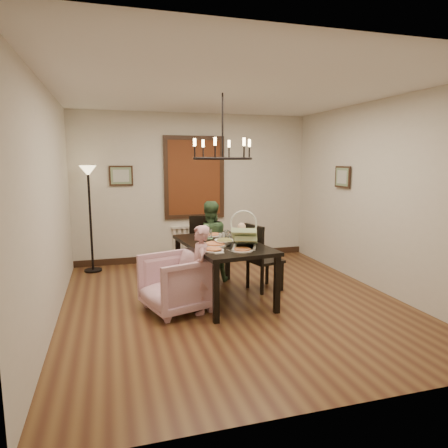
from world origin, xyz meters
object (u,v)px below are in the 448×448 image
dining_table (223,249)px  armchair (177,283)px  chair_far (203,246)px  baby_bouncer (245,235)px  elderly_woman (200,277)px  drinking_glass (228,239)px  chair_right (265,257)px  floor_lamp (91,221)px  seated_man (209,248)px

dining_table → armchair: 0.83m
chair_far → baby_bouncer: bearing=-71.9°
dining_table → baby_bouncer: baby_bouncer is taller
elderly_woman → drinking_glass: 0.73m
chair_right → baby_bouncer: baby_bouncer is taller
chair_far → elderly_woman: size_ratio=1.08×
dining_table → drinking_glass: size_ratio=12.79×
chair_far → drinking_glass: bearing=-76.4°
baby_bouncer → floor_lamp: size_ratio=0.29×
dining_table → elderly_woman: size_ratio=1.92×
chair_far → dining_table: bearing=-79.1°
chair_far → drinking_glass: chair_far is taller
dining_table → chair_far: (-0.02, 1.15, -0.21)m
dining_table → chair_far: 1.16m
chair_right → armchair: size_ratio=1.25×
elderly_woman → armchair: bearing=-113.2°
floor_lamp → chair_far: bearing=-24.0°
dining_table → armchair: bearing=-164.5°
dining_table → chair_right: size_ratio=1.78×
chair_far → armchair: bearing=-105.3°
chair_right → elderly_woman: chair_right is taller
chair_far → chair_right: size_ratio=0.99×
chair_far → floor_lamp: bearing=166.1°
chair_right → elderly_woman: size_ratio=1.08×
baby_bouncer → drinking_glass: (-0.14, 0.30, -0.10)m
floor_lamp → dining_table: bearing=-47.0°
dining_table → seated_man: 0.86m
dining_table → baby_bouncer: size_ratio=3.49×
elderly_woman → seated_man: size_ratio=0.87×
seated_man → drinking_glass: (0.04, -0.92, 0.33)m
drinking_glass → chair_right: bearing=21.9°
chair_far → seated_man: bearing=-73.2°
elderly_woman → baby_bouncer: baby_bouncer is taller
drinking_glass → seated_man: bearing=92.4°
armchair → chair_right: bearing=91.2°
armchair → seated_man: bearing=130.1°
dining_table → chair_far: bearing=83.9°
armchair → drinking_glass: size_ratio=5.77×
chair_right → armchair: 1.50m
dining_table → armchair: size_ratio=2.22×
chair_right → armchair: bearing=93.9°
armchair → drinking_glass: 0.93m
chair_far → armchair: chair_far is taller
chair_right → chair_far: bearing=22.4°
elderly_woman → floor_lamp: bearing=-143.1°
baby_bouncer → floor_lamp: bearing=153.2°
dining_table → baby_bouncer: bearing=-68.8°
chair_right → floor_lamp: bearing=40.3°
drinking_glass → dining_table: bearing=129.2°
chair_right → seated_man: (-0.69, 0.65, 0.03)m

